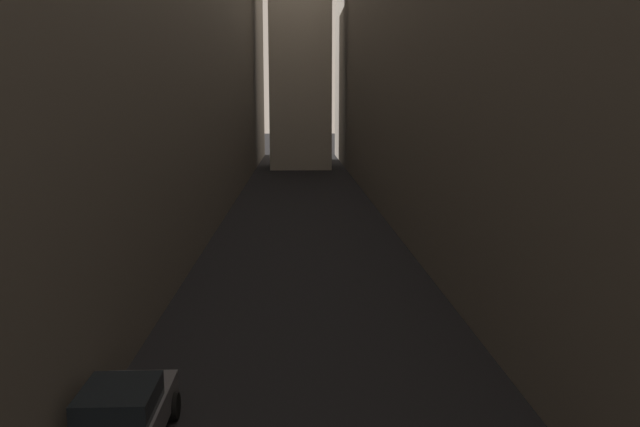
{
  "coord_description": "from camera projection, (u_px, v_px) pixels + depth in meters",
  "views": [
    {
      "loc": [
        -0.48,
        5.41,
        7.61
      ],
      "look_at": [
        0.0,
        18.36,
        5.38
      ],
      "focal_mm": 35.11,
      "sensor_mm": 36.0,
      "label": 1
    }
  ],
  "objects": [
    {
      "name": "building_block_left",
      "position": [
        136.0,
        38.0,
        42.73
      ],
      "size": [
        11.79,
        108.0,
        24.41
      ],
      "primitive_type": "cube",
      "color": "#60594F",
      "rests_on": "ground"
    },
    {
      "name": "building_block_right",
      "position": [
        494.0,
        52.0,
        43.78
      ],
      "size": [
        15.83,
        108.0,
        22.71
      ],
      "primitive_type": "cube",
      "color": "#60594F",
      "rests_on": "ground"
    },
    {
      "name": "parked_car_left_third",
      "position": [
        121.0,
        419.0,
        13.79
      ],
      "size": [
        1.95,
        4.23,
        1.56
      ],
      "rotation": [
        0.0,
        0.0,
        1.57
      ],
      "color": "#4C4C51",
      "rests_on": "ground"
    },
    {
      "name": "ground_plane",
      "position": [
        304.0,
        217.0,
        43.25
      ],
      "size": [
        264.0,
        264.0,
        0.0
      ],
      "primitive_type": "plane",
      "color": "black"
    }
  ]
}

